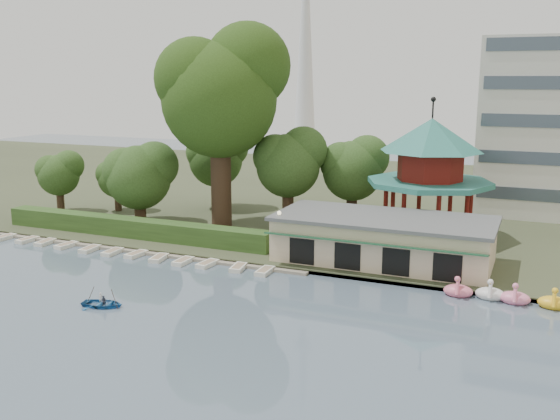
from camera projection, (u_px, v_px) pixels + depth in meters
The scene contains 14 objects.
ground_plane at pixel (135, 344), 38.17m from camera, with size 220.00×220.00×0.00m, color slate.
shore at pixel (364, 195), 84.95m from camera, with size 220.00×70.00×0.40m, color #424930.
embankment at pixel (256, 265), 53.72m from camera, with size 220.00×0.60×0.30m, color gray.
dock at pixel (139, 250), 58.21m from camera, with size 34.00×1.60×0.24m, color gray.
boathouse at pixel (383, 239), 53.64m from camera, with size 18.60×9.39×3.90m.
pavilion at pixel (430, 166), 60.84m from camera, with size 12.40×12.40×13.50m.
broadcast_tower at pixel (306, 11), 173.13m from camera, with size 8.00×8.00×96.00m.
hedge at pixel (133, 228), 62.08m from camera, with size 30.00×2.00×1.80m, color #325321.
lamp_post at pixel (279, 226), 54.01m from camera, with size 0.36×0.36×4.28m.
big_tree at pixel (222, 89), 63.83m from camera, with size 13.12×12.23×21.19m.
small_trees at pixel (223, 166), 69.52m from camera, with size 39.30×16.93×10.46m.
swan_boats at pixel (532, 300), 44.57m from camera, with size 11.75×2.01×1.92m.
moored_rowboats at pixel (123, 253), 57.21m from camera, with size 29.89×2.69×0.36m.
rowboat_with_passengers at pixel (102, 301), 44.26m from camera, with size 4.71×3.78×2.01m.
Camera 1 is at (22.06, -29.33, 16.00)m, focal length 40.00 mm.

